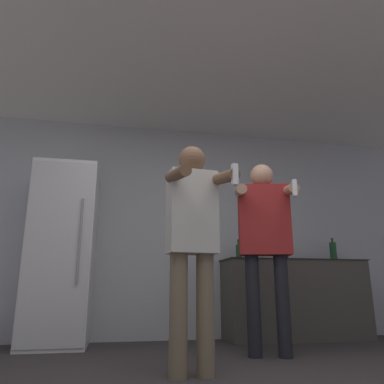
# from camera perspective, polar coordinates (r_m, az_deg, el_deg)

# --- Properties ---
(wall_back) EXTENTS (7.00, 0.06, 2.55)m
(wall_back) POSITION_cam_1_polar(r_m,az_deg,el_deg) (4.57, -4.13, -5.55)
(wall_back) COLOR #B2B7BC
(wall_back) RESTS_ON ground_plane
(ceiling_slab) EXTENTS (7.00, 3.13, 0.05)m
(ceiling_slab) POSITION_cam_1_polar(r_m,az_deg,el_deg) (3.78, -1.06, 17.69)
(ceiling_slab) COLOR silver
(ceiling_slab) RESTS_ON wall_back
(refrigerator) EXTENTS (0.63, 0.70, 1.84)m
(refrigerator) POSITION_cam_1_polar(r_m,az_deg,el_deg) (4.17, -19.20, -8.78)
(refrigerator) COLOR white
(refrigerator) RESTS_ON ground_plane
(counter) EXTENTS (1.68, 0.55, 0.90)m
(counter) POSITION_cam_1_polar(r_m,az_deg,el_deg) (4.67, 15.44, -15.46)
(counter) COLOR #47423D
(counter) RESTS_ON ground_plane
(bottle_dark_rum) EXTENTS (0.06, 0.06, 0.25)m
(bottle_dark_rum) POSITION_cam_1_polar(r_m,az_deg,el_deg) (4.71, 14.06, -9.02)
(bottle_dark_rum) COLOR black
(bottle_dark_rum) RESTS_ON counter
(bottle_amber_bourbon) EXTENTS (0.08, 0.08, 0.31)m
(bottle_amber_bourbon) POSITION_cam_1_polar(r_m,az_deg,el_deg) (5.01, 20.71, -8.44)
(bottle_amber_bourbon) COLOR #194723
(bottle_amber_bourbon) RESTS_ON counter
(bottle_clear_vodka) EXTENTS (0.07, 0.07, 0.30)m
(bottle_clear_vodka) POSITION_cam_1_polar(r_m,az_deg,el_deg) (4.57, 9.79, -8.79)
(bottle_clear_vodka) COLOR silver
(bottle_clear_vodka) RESTS_ON counter
(bottle_short_whiskey) EXTENTS (0.07, 0.07, 0.24)m
(bottle_short_whiskey) POSITION_cam_1_polar(r_m,az_deg,el_deg) (4.49, 7.16, -8.97)
(bottle_short_whiskey) COLOR #194723
(bottle_short_whiskey) RESTS_ON counter
(person_woman_foreground) EXTENTS (0.44, 0.55, 1.59)m
(person_woman_foreground) POSITION_cam_1_polar(r_m,az_deg,el_deg) (2.65, 0.10, -6.37)
(person_woman_foreground) COLOR #75664C
(person_woman_foreground) RESTS_ON ground_plane
(person_man_side) EXTENTS (0.60, 0.58, 1.70)m
(person_man_side) POSITION_cam_1_polar(r_m,az_deg,el_deg) (3.46, 11.03, -6.34)
(person_man_side) COLOR black
(person_man_side) RESTS_ON ground_plane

